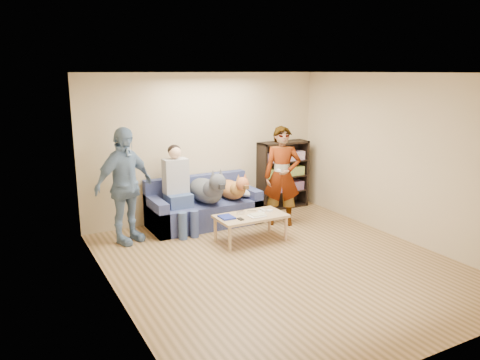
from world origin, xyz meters
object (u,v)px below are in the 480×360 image
person_standing_left (124,186)px  dog_tan (232,189)px  camera_silver (240,213)px  person_seated (178,186)px  sofa (203,209)px  bookshelf (283,173)px  coffee_table (251,218)px  person_standing_right (282,176)px  dog_gray (208,189)px  notebook_blue (227,217)px

person_standing_left → dog_tan: person_standing_left is taller
camera_silver → person_seated: 1.16m
sofa → bookshelf: (1.80, 0.23, 0.40)m
sofa → coffee_table: size_ratio=1.73×
person_standing_right → dog_gray: (-1.19, 0.47, -0.20)m
sofa → bookshelf: 1.86m
person_seated → coffee_table: bearing=-49.9°
camera_silver → person_standing_right: bearing=18.8°
notebook_blue → camera_silver: bearing=14.0°
person_standing_left → coffee_table: person_standing_left is taller
person_seated → bookshelf: 2.33m
camera_silver → dog_gray: bearing=103.4°
dog_tan → bookshelf: (1.30, 0.39, 0.07)m
notebook_blue → person_seated: bearing=114.6°
dog_gray → dog_tan: 0.48m
camera_silver → bookshelf: bookshelf is taller
notebook_blue → person_standing_right: bearing=17.8°
sofa → dog_tan: bearing=-17.6°
camera_silver → sofa: (-0.21, 0.99, -0.16)m
notebook_blue → sofa: sofa is taller
dog_gray → coffee_table: bearing=-71.4°
person_standing_left → dog_tan: (1.91, 0.08, -0.29)m
camera_silver → dog_gray: dog_gray is taller
dog_tan → sofa: bearing=162.4°
person_seated → bookshelf: (2.30, 0.36, -0.09)m
dog_tan → bookshelf: 1.36m
camera_silver → person_seated: person_seated is taller
person_standing_right → person_seated: 1.78m
person_seated → person_standing_right: bearing=-17.0°
person_standing_right → dog_tan: bearing=176.7°
coffee_table → person_standing_left: bearing=153.4°
person_standing_right → person_seated: bearing=-165.7°
person_standing_right → camera_silver: (-1.00, -0.34, -0.41)m
person_standing_right → person_seated: person_standing_right is taller
person_standing_right → dog_gray: person_standing_right is taller
person_seated → notebook_blue: bearing=-65.4°
notebook_blue → person_seated: 1.08m
sofa → person_seated: person_seated is taller
dog_gray → dog_tan: bearing=1.9°
notebook_blue → dog_gray: bearing=84.4°
coffee_table → dog_gray: bearing=108.6°
person_standing_left → dog_tan: size_ratio=1.58×
sofa → dog_tan: size_ratio=1.66×
person_standing_right → dog_tan: person_standing_right is taller
coffee_table → camera_silver: bearing=135.0°
dog_gray → bookshelf: (1.78, 0.41, 0.02)m
person_standing_right → coffee_table: person_standing_right is taller
camera_silver → dog_tan: size_ratio=0.10×
notebook_blue → dog_tan: bearing=57.7°
sofa → dog_gray: dog_gray is taller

